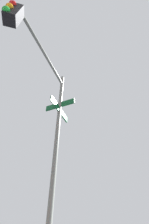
% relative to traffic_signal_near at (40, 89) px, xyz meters
% --- Properties ---
extents(traffic_signal_near, '(2.06, 2.71, 6.47)m').
position_rel_traffic_signal_near_xyz_m(traffic_signal_near, '(0.00, 0.00, 0.00)').
color(traffic_signal_near, slate).
rests_on(traffic_signal_near, ground_plane).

